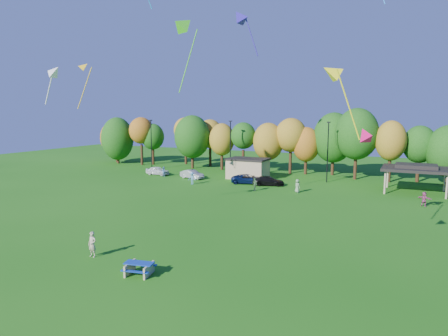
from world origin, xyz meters
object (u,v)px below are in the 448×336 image
at_px(car_a, 158,171).
at_px(car_d, 268,181).
at_px(kite_flyer, 92,244).
at_px(car_b, 192,174).
at_px(car_c, 248,179).
at_px(picnic_table, 139,268).

distance_m(car_a, car_d, 20.12).
xyz_separation_m(kite_flyer, car_b, (-10.90, 33.11, -0.25)).
relative_size(kite_flyer, car_c, 0.38).
xyz_separation_m(kite_flyer, car_c, (-1.20, 32.83, -0.26)).
relative_size(picnic_table, car_a, 0.53).
xyz_separation_m(kite_flyer, car_d, (2.02, 32.67, -0.27)).
relative_size(picnic_table, car_c, 0.44).
distance_m(kite_flyer, car_b, 34.86).
bearing_deg(car_a, kite_flyer, -150.69).
height_order(car_c, car_d, car_c).
distance_m(car_a, car_b, 7.21).
height_order(picnic_table, car_c, car_c).
xyz_separation_m(car_b, car_d, (12.92, -0.44, -0.02)).
bearing_deg(kite_flyer, car_a, 118.98).
bearing_deg(picnic_table, car_c, 88.50).
bearing_deg(car_d, car_c, 69.11).
height_order(car_a, car_b, car_a).
relative_size(car_b, car_d, 0.91).
xyz_separation_m(picnic_table, car_a, (-23.15, 35.05, 0.22)).
xyz_separation_m(car_b, car_c, (9.70, -0.28, -0.00)).
bearing_deg(car_a, car_d, -92.31).
bearing_deg(car_c, picnic_table, 174.52).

